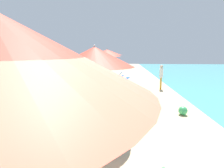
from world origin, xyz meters
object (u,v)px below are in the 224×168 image
object	(u,v)px
lounger_farthest_inland	(116,77)
umbrella_farthest	(111,54)
lounger_third_inland	(126,101)
beach_ball	(183,111)
umbrella_third	(107,60)
lounger_farthest_shoreside	(116,75)
person_walking_mid	(35,83)
lounger_third_shoreside	(118,91)
umbrella_second	(95,57)
lounger_fourth_inland	(113,84)
person_walking_near	(161,75)
lounger_fourth_shoreside	(121,80)
lounger_second_shoreside	(114,113)
lounger_second_inland	(105,137)
umbrella_fourth	(107,52)
person_walking_far	(81,74)

from	to	relation	value
lounger_farthest_inland	umbrella_farthest	bearing A→B (deg)	-68.91
lounger_third_inland	beach_ball	bearing A→B (deg)	149.96
umbrella_third	lounger_farthest_shoreside	xyz separation A→B (m)	(0.06, 9.07, -1.91)
person_walking_mid	umbrella_third	bearing A→B (deg)	124.35
lounger_third_shoreside	lounger_farthest_shoreside	size ratio (longest dim) A/B	1.01
umbrella_third	person_walking_mid	distance (m)	3.89
umbrella_second	lounger_third_inland	distance (m)	3.71
lounger_farthest_shoreside	beach_ball	world-z (taller)	lounger_farthest_shoreside
lounger_fourth_inland	person_walking_near	distance (m)	3.46
umbrella_second	lounger_farthest_shoreside	xyz separation A→B (m)	(0.06, 13.09, -2.15)
lounger_third_shoreside	umbrella_third	bearing A→B (deg)	72.69
lounger_fourth_shoreside	umbrella_farthest	distance (m)	3.56
lounger_farthest_inland	lounger_third_shoreside	bearing A→B (deg)	87.69
umbrella_second	beach_ball	bearing A→B (deg)	28.64
lounger_second_shoreside	person_walking_mid	xyz separation A→B (m)	(-4.19, 2.33, 0.73)
lounger_second_inland	lounger_third_shoreside	bearing A→B (deg)	-105.70
lounger_third_shoreside	umbrella_fourth	distance (m)	4.09
umbrella_second	lounger_farthest_shoreside	distance (m)	13.27
lounger_second_shoreside	umbrella_second	bearing A→B (deg)	68.75
lounger_farthest_shoreside	lounger_farthest_inland	bearing A→B (deg)	102.67
umbrella_second	lounger_second_inland	distance (m)	2.35
umbrella_fourth	lounger_farthest_shoreside	bearing A→B (deg)	84.71
umbrella_second	lounger_fourth_shoreside	world-z (taller)	umbrella_second
lounger_second_shoreside	lounger_second_inland	bearing A→B (deg)	91.98
lounger_third_inland	umbrella_farthest	size ratio (longest dim) A/B	0.60
umbrella_second	person_walking_far	bearing A→B (deg)	107.14
umbrella_second	lounger_farthest_shoreside	bearing A→B (deg)	89.73
beach_ball	lounger_third_shoreside	bearing A→B (deg)	131.48
umbrella_second	lounger_third_inland	world-z (taller)	umbrella_second
lounger_second_shoreside	beach_ball	distance (m)	2.91
lounger_second_shoreside	lounger_farthest_shoreside	size ratio (longest dim) A/B	0.99
umbrella_farthest	lounger_second_inland	bearing A→B (deg)	-86.63
umbrella_farthest	person_walking_mid	distance (m)	9.36
umbrella_second	lounger_farthest_shoreside	world-z (taller)	umbrella_second
lounger_fourth_shoreside	person_walking_near	xyz separation A→B (m)	(2.79, -2.26, 0.72)
umbrella_second	person_walking_near	size ratio (longest dim) A/B	1.62
lounger_third_shoreside	lounger_fourth_shoreside	world-z (taller)	lounger_third_shoreside
umbrella_third	lounger_fourth_inland	size ratio (longest dim) A/B	1.68
lounger_second_shoreside	umbrella_farthest	xyz separation A→B (m)	(-0.90, 10.98, 2.10)
umbrella_farthest	person_walking_near	size ratio (longest dim) A/B	1.55
lounger_third_inland	lounger_farthest_shoreside	xyz separation A→B (m)	(-0.97, 10.24, -0.02)
umbrella_fourth	lounger_fourth_inland	world-z (taller)	umbrella_fourth
umbrella_third	lounger_second_inland	bearing A→B (deg)	-85.43
umbrella_second	lounger_fourth_inland	size ratio (longest dim) A/B	1.90
lounger_third_inland	person_walking_mid	size ratio (longest dim) A/B	0.96
lounger_farthest_inland	umbrella_third	bearing A→B (deg)	82.64
lounger_fourth_inland	person_walking_mid	xyz separation A→B (m)	(-3.76, -3.76, 0.66)
umbrella_farthest	beach_ball	xyz separation A→B (m)	(3.70, -10.21, -2.20)
lounger_fourth_shoreside	person_walking_far	bearing A→B (deg)	26.46
umbrella_fourth	lounger_farthest_shoreside	distance (m)	5.37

